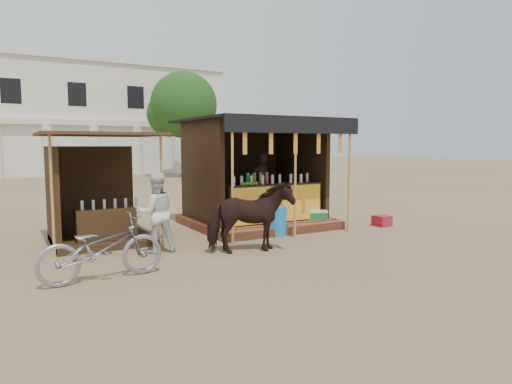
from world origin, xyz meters
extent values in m
plane|color=#846B4C|center=(0.00, 0.00, 0.00)|extent=(120.00, 120.00, 0.00)
cube|color=#974E31|center=(1.00, 3.50, 0.11)|extent=(3.40, 2.80, 0.22)
cube|color=#974E31|center=(1.00, 1.95, 0.10)|extent=(3.40, 0.35, 0.20)
cube|color=#352213|center=(1.00, 2.55, 0.69)|extent=(2.60, 0.55, 0.95)
cube|color=orange|center=(1.00, 2.27, 0.69)|extent=(2.50, 0.02, 0.88)
cube|color=#352213|center=(1.00, 4.75, 1.47)|extent=(3.00, 0.12, 2.50)
cube|color=#352213|center=(-0.50, 3.50, 1.47)|extent=(0.12, 2.50, 2.50)
cube|color=#352213|center=(2.50, 3.50, 1.47)|extent=(0.12, 2.50, 2.50)
cube|color=black|center=(1.00, 3.30, 2.75)|extent=(3.60, 3.60, 0.06)
cube|color=black|center=(1.00, 1.52, 2.57)|extent=(3.60, 0.06, 0.36)
cylinder|color=tan|center=(-0.60, 1.55, 1.38)|extent=(0.06, 0.06, 2.75)
cylinder|color=tan|center=(1.00, 1.55, 1.38)|extent=(0.06, 0.06, 2.75)
cylinder|color=tan|center=(2.60, 1.55, 1.38)|extent=(0.06, 0.06, 2.75)
cube|color=red|center=(-0.30, 1.55, 2.20)|extent=(0.10, 0.02, 0.55)
cube|color=red|center=(0.35, 1.55, 2.20)|extent=(0.10, 0.02, 0.55)
cube|color=red|center=(1.00, 1.55, 2.20)|extent=(0.10, 0.02, 0.55)
cube|color=red|center=(1.65, 1.55, 2.20)|extent=(0.10, 0.02, 0.55)
cube|color=red|center=(2.30, 1.55, 2.20)|extent=(0.10, 0.02, 0.55)
imported|color=black|center=(1.28, 3.60, 1.07)|extent=(0.71, 0.57, 1.70)
cube|color=#352213|center=(-3.00, 3.20, 0.07)|extent=(2.00, 2.00, 0.15)
cube|color=#352213|center=(-3.00, 4.15, 1.05)|extent=(1.90, 0.10, 2.10)
cube|color=#352213|center=(-3.95, 3.20, 1.05)|extent=(0.10, 1.90, 2.10)
cube|color=#472D19|center=(-3.00, 3.10, 2.35)|extent=(2.40, 2.40, 0.06)
cylinder|color=tan|center=(-4.05, 2.15, 1.18)|extent=(0.05, 0.05, 2.35)
cylinder|color=tan|center=(-1.95, 2.15, 1.18)|extent=(0.05, 0.05, 2.35)
cube|color=#352213|center=(-3.00, 2.70, 0.40)|extent=(1.20, 0.50, 0.80)
imported|color=black|center=(-0.63, 0.73, 0.70)|extent=(1.77, 1.04, 1.40)
imported|color=gray|center=(-3.54, 0.25, 0.51)|extent=(2.00, 0.84, 1.03)
imported|color=silver|center=(-2.23, 1.68, 0.80)|extent=(0.80, 0.63, 1.59)
cylinder|color=blue|center=(0.76, 1.97, 0.34)|extent=(0.55, 0.55, 0.67)
cube|color=maroon|center=(3.83, 1.65, 0.14)|extent=(0.40, 0.41, 0.28)
cube|color=#186F31|center=(2.16, 2.40, 0.20)|extent=(0.73, 0.62, 0.40)
cube|color=white|center=(2.16, 2.40, 0.43)|extent=(0.76, 0.64, 0.06)
cube|color=silver|center=(-2.00, 30.00, 4.00)|extent=(26.00, 7.00, 8.00)
cube|color=silver|center=(-2.00, 26.40, 3.70)|extent=(26.00, 0.50, 0.40)
cube|color=silver|center=(-2.00, 26.50, 8.05)|extent=(26.00, 0.30, 0.25)
cylinder|color=silver|center=(-2.00, 26.40, 1.80)|extent=(0.70, 0.70, 3.60)
cylinder|color=silver|center=(1.00, 26.40, 1.80)|extent=(0.70, 0.70, 3.60)
cylinder|color=silver|center=(4.00, 26.40, 1.80)|extent=(0.70, 0.70, 3.60)
cylinder|color=silver|center=(7.00, 26.40, 1.80)|extent=(0.70, 0.70, 3.60)
cylinder|color=silver|center=(10.00, 26.40, 1.80)|extent=(0.70, 0.70, 3.60)
cylinder|color=#382314|center=(6.00, 22.00, 2.00)|extent=(0.50, 0.50, 4.00)
sphere|color=#234B1A|center=(6.00, 22.00, 4.80)|extent=(4.40, 4.40, 4.40)
sphere|color=#234B1A|center=(5.20, 22.60, 4.20)|extent=(2.99, 2.99, 2.99)
camera|label=1|loc=(-4.88, -7.05, 2.11)|focal=32.00mm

